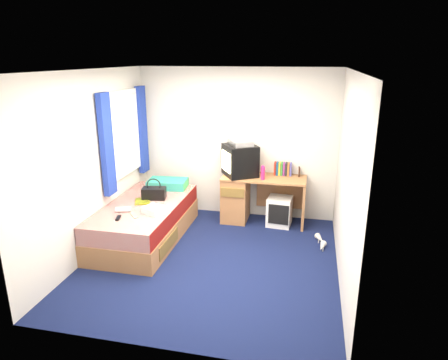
% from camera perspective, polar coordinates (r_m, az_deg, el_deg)
% --- Properties ---
extents(ground, '(3.40, 3.40, 0.00)m').
position_cam_1_polar(ground, '(5.32, -1.80, -11.39)').
color(ground, '#0C1438').
rests_on(ground, ground).
extents(room_shell, '(3.40, 3.40, 3.40)m').
position_cam_1_polar(room_shell, '(4.80, -1.97, 4.01)').
color(room_shell, white).
rests_on(room_shell, ground).
extents(bed, '(1.01, 2.00, 0.54)m').
position_cam_1_polar(bed, '(5.92, -11.18, -5.78)').
color(bed, '#B2794A').
rests_on(bed, ground).
extents(pillow, '(0.63, 0.44, 0.13)m').
position_cam_1_polar(pillow, '(6.42, -8.06, -0.53)').
color(pillow, '#1B70B2').
rests_on(pillow, bed).
extents(desk, '(1.30, 0.55, 0.75)m').
position_cam_1_polar(desk, '(6.40, 3.23, -2.33)').
color(desk, '#B2794A').
rests_on(desk, ground).
extents(storage_cube, '(0.39, 0.39, 0.45)m').
position_cam_1_polar(storage_cube, '(6.33, 7.92, -4.44)').
color(storage_cube, white).
rests_on(storage_cube, ground).
extents(crt_tv, '(0.64, 0.65, 0.49)m').
position_cam_1_polar(crt_tv, '(6.25, 2.28, 2.83)').
color(crt_tv, black).
rests_on(crt_tv, desk).
extents(vcr, '(0.46, 0.50, 0.08)m').
position_cam_1_polar(vcr, '(6.19, 2.35, 5.37)').
color(vcr, '#ADACAE').
rests_on(vcr, crt_tv).
extents(book_row, '(0.27, 0.13, 0.20)m').
position_cam_1_polar(book_row, '(6.37, 8.41, 1.58)').
color(book_row, maroon).
rests_on(book_row, desk).
extents(picture_frame, '(0.03, 0.12, 0.14)m').
position_cam_1_polar(picture_frame, '(6.36, 10.68, 1.18)').
color(picture_frame, black).
rests_on(picture_frame, desk).
extents(pink_water_bottle, '(0.07, 0.07, 0.20)m').
position_cam_1_polar(pink_water_bottle, '(6.09, 5.57, 0.96)').
color(pink_water_bottle, '#F12263').
rests_on(pink_water_bottle, desk).
extents(aerosol_can, '(0.05, 0.05, 0.19)m').
position_cam_1_polar(aerosol_can, '(6.33, 4.49, 1.58)').
color(aerosol_can, white).
rests_on(aerosol_can, desk).
extents(handbag, '(0.37, 0.25, 0.31)m').
position_cam_1_polar(handbag, '(5.95, -9.96, -1.82)').
color(handbag, black).
rests_on(handbag, bed).
extents(towel, '(0.34, 0.32, 0.09)m').
position_cam_1_polar(towel, '(5.43, -9.95, -4.25)').
color(towel, white).
rests_on(towel, bed).
extents(magazine, '(0.30, 0.34, 0.01)m').
position_cam_1_polar(magazine, '(5.89, -11.56, -2.99)').
color(magazine, '#C0CC16').
rests_on(magazine, bed).
extents(water_bottle, '(0.21, 0.13, 0.07)m').
position_cam_1_polar(water_bottle, '(5.56, -14.19, -4.11)').
color(water_bottle, silver).
rests_on(water_bottle, bed).
extents(colour_swatch_fan, '(0.19, 0.21, 0.01)m').
position_cam_1_polar(colour_swatch_fan, '(5.41, -12.72, -4.93)').
color(colour_swatch_fan, gold).
rests_on(colour_swatch_fan, bed).
extents(remote_control, '(0.09, 0.17, 0.02)m').
position_cam_1_polar(remote_control, '(5.36, -14.87, -5.25)').
color(remote_control, black).
rests_on(remote_control, bed).
extents(window_assembly, '(0.11, 1.42, 1.40)m').
position_cam_1_polar(window_assembly, '(6.17, -13.97, 6.18)').
color(window_assembly, silver).
rests_on(window_assembly, room_shell).
extents(white_heels, '(0.17, 0.48, 0.09)m').
position_cam_1_polar(white_heels, '(5.85, 13.71, -8.70)').
color(white_heels, beige).
rests_on(white_heels, ground).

